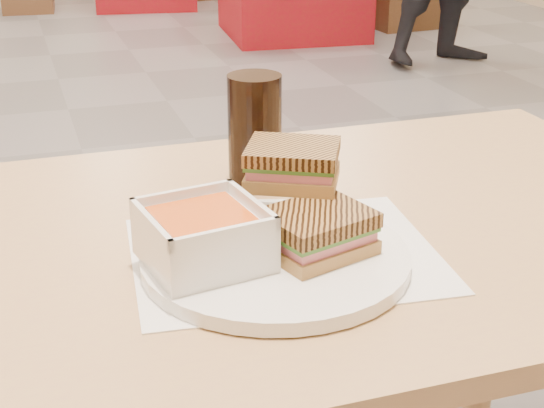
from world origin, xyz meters
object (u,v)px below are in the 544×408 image
object	(u,v)px
soup_bowl	(204,238)
panini_lower	(317,232)
cola_glass	(255,132)
main_table	(264,310)
plate	(275,258)
bg_chair_1l	(295,11)

from	to	relation	value
soup_bowl	panini_lower	size ratio (longest dim) A/B	1.05
cola_glass	main_table	bearing A→B (deg)	-103.19
plate	cola_glass	bearing A→B (deg)	78.27
cola_glass	bg_chair_1l	distance (m)	4.50
main_table	soup_bowl	bearing A→B (deg)	-136.08
plate	panini_lower	bearing A→B (deg)	-16.52
soup_bowl	panini_lower	xyz separation A→B (m)	(0.12, -0.01, -0.00)
soup_bowl	plate	bearing A→B (deg)	-1.34
bg_chair_1l	soup_bowl	bearing A→B (deg)	-110.92
soup_bowl	panini_lower	distance (m)	0.13
plate	bg_chair_1l	distance (m)	4.73
panini_lower	cola_glass	xyz separation A→B (m)	(0.01, 0.25, 0.04)
main_table	bg_chair_1l	world-z (taller)	main_table
main_table	cola_glass	world-z (taller)	cola_glass
main_table	bg_chair_1l	bearing A→B (deg)	69.79
panini_lower	main_table	bearing A→B (deg)	104.62
soup_bowl	panini_lower	bearing A→B (deg)	-6.83
soup_bowl	cola_glass	size ratio (longest dim) A/B	0.90
soup_bowl	cola_glass	bearing A→B (deg)	61.19
plate	soup_bowl	bearing A→B (deg)	178.66
main_table	cola_glass	bearing A→B (deg)	76.81
plate	soup_bowl	distance (m)	0.09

